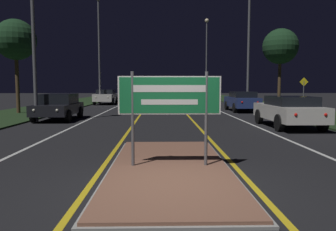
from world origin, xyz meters
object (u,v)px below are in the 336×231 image
(car_receding_1, at_px, (242,101))
(car_approaching_0, at_px, (59,106))
(streetlight_right_far, at_px, (207,48))
(streetlight_left_far, at_px, (99,34))
(highway_sign, at_px, (170,99))
(car_approaching_1, at_px, (106,96))
(streetlight_right_near, at_px, (249,27))
(car_receding_0, at_px, (289,110))
(warning_sign, at_px, (304,91))

(car_receding_1, xyz_separation_m, car_approaching_0, (-11.58, -5.82, -0.04))
(streetlight_right_far, distance_m, car_approaching_0, 30.79)
(streetlight_left_far, relative_size, streetlight_right_far, 0.96)
(highway_sign, xyz_separation_m, car_approaching_0, (-5.82, 10.94, -0.82))
(car_receding_1, bearing_deg, streetlight_right_far, 88.98)
(car_receding_1, bearing_deg, car_approaching_1, 139.56)
(streetlight_right_near, height_order, car_approaching_1, streetlight_right_near)
(streetlight_right_far, bearing_deg, streetlight_right_near, -88.68)
(highway_sign, height_order, car_approaching_1, highway_sign)
(highway_sign, relative_size, streetlight_right_far, 0.20)
(streetlight_left_far, xyz_separation_m, car_approaching_1, (0.33, 1.47, -6.09))
(highway_sign, xyz_separation_m, car_approaching_1, (-5.84, 26.65, -0.77))
(streetlight_left_far, relative_size, car_approaching_0, 2.59)
(car_receding_0, height_order, warning_sign, warning_sign)
(car_receding_1, height_order, car_approaching_0, car_receding_1)
(car_receding_0, height_order, car_receding_1, car_receding_1)
(streetlight_right_far, xyz_separation_m, car_receding_1, (-0.39, -21.83, -6.30))
(warning_sign, bearing_deg, car_receding_0, -117.72)
(highway_sign, bearing_deg, streetlight_right_far, 80.94)
(streetlight_right_near, distance_m, car_receding_1, 5.89)
(highway_sign, relative_size, car_approaching_1, 0.48)
(car_approaching_0, bearing_deg, highway_sign, -62.01)
(car_receding_1, height_order, car_approaching_1, car_approaching_1)
(car_receding_1, xyz_separation_m, car_approaching_1, (-11.60, 9.89, 0.01))
(car_approaching_0, height_order, warning_sign, warning_sign)
(streetlight_right_far, distance_m, car_approaching_1, 18.05)
(warning_sign, bearing_deg, car_receding_1, 153.92)
(car_receding_1, bearing_deg, streetlight_right_near, 62.75)
(streetlight_left_far, distance_m, car_approaching_0, 15.51)
(car_approaching_0, relative_size, warning_sign, 1.74)
(streetlight_right_near, bearing_deg, car_approaching_1, 146.53)
(car_approaching_1, xyz_separation_m, warning_sign, (15.36, -11.73, 0.70))
(streetlight_left_far, distance_m, streetlight_right_near, 14.47)
(car_receding_1, bearing_deg, streetlight_left_far, 144.80)
(streetlight_right_near, height_order, warning_sign, streetlight_right_near)
(car_receding_0, bearing_deg, streetlight_right_far, 88.91)
(warning_sign, bearing_deg, car_approaching_0, -165.45)
(streetlight_right_far, height_order, car_receding_1, streetlight_right_far)
(streetlight_left_far, xyz_separation_m, car_receding_1, (11.93, -8.42, -6.11))
(highway_sign, relative_size, warning_sign, 0.95)
(car_receding_0, bearing_deg, warning_sign, 62.28)
(warning_sign, bearing_deg, streetlight_left_far, 146.83)
(streetlight_right_far, relative_size, car_receding_1, 2.40)
(warning_sign, bearing_deg, streetlight_right_near, 129.72)
(streetlight_right_near, height_order, car_receding_0, streetlight_right_near)
(streetlight_right_near, bearing_deg, car_receding_1, -117.25)
(car_approaching_1, bearing_deg, car_approaching_0, -89.91)
(streetlight_left_far, distance_m, car_receding_0, 22.17)
(streetlight_left_far, relative_size, warning_sign, 4.49)
(streetlight_right_near, xyz_separation_m, car_receding_0, (-1.06, -11.04, -5.61))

